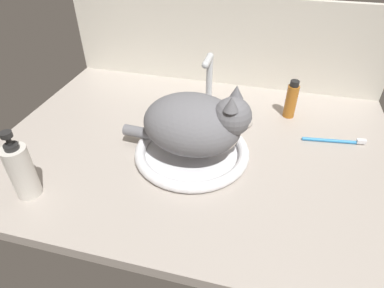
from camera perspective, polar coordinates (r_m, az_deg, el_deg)
countertop at (r=97.96cm, az=0.44°, el=-0.77°), size 116.72×83.32×3.00cm
backsplash_wall at (r=127.18cm, az=5.37°, el=16.76°), size 116.72×2.40×35.41cm
sink_basin at (r=92.20cm, az=-0.00°, el=-1.31°), size 32.35×32.35×3.02cm
faucet at (r=105.71cm, az=2.89°, el=8.59°), size 17.86×9.64×22.03cm
cat at (r=86.08cm, az=1.01°, el=3.58°), size 36.58×22.46×19.22cm
soap_pump_bottle at (r=86.80cm, az=-27.69°, el=-4.16°), size 5.81×5.81×18.45cm
amber_bottle at (r=111.84cm, az=16.98°, el=7.38°), size 3.76×3.76×12.89cm
toothbrush at (r=106.54cm, az=23.76°, el=0.54°), size 18.30×3.31×1.70cm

